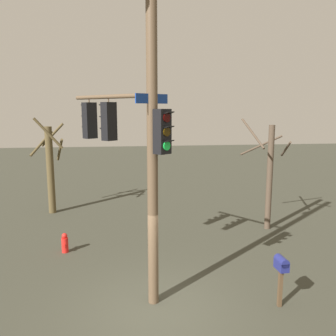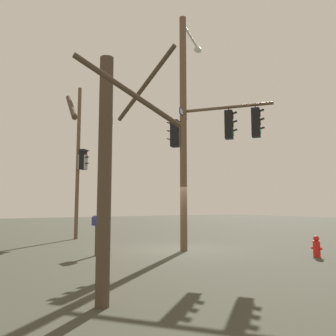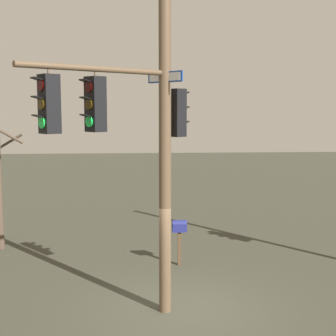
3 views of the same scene
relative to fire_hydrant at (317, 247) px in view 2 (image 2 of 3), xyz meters
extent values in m
plane|color=#39392D|center=(4.16, 3.01, -0.34)|extent=(80.00, 80.00, 0.00)
cylinder|color=brown|center=(3.76, 2.95, 4.47)|extent=(0.28, 0.28, 9.63)
cylinder|color=silver|center=(4.51, 1.99, 9.02)|extent=(1.56, 1.98, 0.10)
ellipsoid|color=silver|center=(5.25, 1.03, 8.94)|extent=(0.65, 0.69, 0.20)
cylinder|color=brown|center=(2.37, 1.87, 5.23)|extent=(2.87, 2.25, 0.12)
cube|color=black|center=(2.30, 1.82, 4.53)|extent=(0.46, 0.47, 1.10)
cylinder|color=#2F0403|center=(2.17, 1.71, 4.87)|extent=(0.17, 0.19, 0.22)
cube|color=black|center=(2.12, 1.66, 4.99)|extent=(0.26, 0.26, 0.06)
cylinder|color=#352504|center=(2.17, 1.71, 4.53)|extent=(0.17, 0.19, 0.22)
cube|color=black|center=(2.12, 1.66, 4.65)|extent=(0.26, 0.26, 0.06)
cylinder|color=#19D147|center=(2.17, 1.71, 4.19)|extent=(0.17, 0.19, 0.22)
cube|color=black|center=(2.12, 1.66, 4.31)|extent=(0.26, 0.26, 0.06)
cylinder|color=brown|center=(2.30, 1.82, 5.15)|extent=(0.04, 0.04, 0.15)
cube|color=black|center=(1.50, 1.20, 4.53)|extent=(0.46, 0.47, 1.10)
cylinder|color=#2F0403|center=(1.36, 1.10, 4.87)|extent=(0.16, 0.19, 0.22)
cube|color=black|center=(1.30, 1.05, 4.99)|extent=(0.25, 0.26, 0.06)
cylinder|color=#352504|center=(1.36, 1.10, 4.53)|extent=(0.16, 0.19, 0.22)
cube|color=black|center=(1.30, 1.05, 4.65)|extent=(0.25, 0.26, 0.06)
cylinder|color=#19D147|center=(1.36, 1.10, 4.19)|extent=(0.16, 0.19, 0.22)
cube|color=black|center=(1.30, 1.05, 4.31)|extent=(0.25, 0.26, 0.06)
cylinder|color=brown|center=(1.50, 1.20, 5.15)|extent=(0.04, 0.04, 0.15)
cube|color=black|center=(4.05, 3.17, 4.34)|extent=(0.46, 0.47, 1.10)
cylinder|color=#2F0403|center=(4.18, 3.27, 4.68)|extent=(0.16, 0.19, 0.22)
cube|color=black|center=(4.24, 3.32, 4.80)|extent=(0.26, 0.26, 0.06)
cylinder|color=#352504|center=(4.18, 3.27, 4.34)|extent=(0.16, 0.19, 0.22)
cube|color=black|center=(4.24, 3.32, 4.46)|extent=(0.26, 0.26, 0.06)
cylinder|color=#19D147|center=(4.18, 3.27, 4.00)|extent=(0.16, 0.19, 0.22)
cube|color=black|center=(4.24, 3.32, 4.12)|extent=(0.26, 0.26, 0.06)
cube|color=navy|center=(3.76, 2.95, 5.14)|extent=(0.73, 0.86, 0.24)
cube|color=white|center=(3.75, 2.94, 5.14)|extent=(0.65, 0.77, 0.18)
cylinder|color=brown|center=(10.79, 5.02, 3.78)|extent=(0.20, 0.20, 8.25)
cube|color=#99999E|center=(10.55, 4.83, 3.75)|extent=(0.53, 0.51, 0.79)
cube|color=black|center=(10.54, 4.82, 3.89)|extent=(0.47, 0.47, 1.10)
cylinder|color=#2F0403|center=(10.42, 4.70, 4.23)|extent=(0.17, 0.18, 0.22)
cube|color=black|center=(10.37, 4.65, 4.35)|extent=(0.26, 0.26, 0.06)
cylinder|color=#352504|center=(10.42, 4.70, 3.89)|extent=(0.17, 0.18, 0.22)
cube|color=black|center=(10.37, 4.65, 4.01)|extent=(0.26, 0.26, 0.06)
cylinder|color=#19D147|center=(10.42, 4.70, 3.55)|extent=(0.17, 0.18, 0.22)
cube|color=black|center=(10.37, 4.65, 3.67)|extent=(0.26, 0.26, 0.06)
cylinder|color=red|center=(0.00, 0.00, -0.07)|extent=(0.24, 0.24, 0.55)
sphere|color=red|center=(0.00, 0.00, 0.29)|extent=(0.20, 0.20, 0.20)
cylinder|color=red|center=(-0.14, 0.00, -0.04)|extent=(0.10, 0.09, 0.09)
cylinder|color=red|center=(0.14, 0.00, -0.04)|extent=(0.10, 0.09, 0.09)
cube|color=#4C3823|center=(4.41, 6.28, 0.18)|extent=(0.10, 0.10, 1.05)
cube|color=navy|center=(4.41, 6.28, 0.83)|extent=(0.45, 0.26, 0.24)
cylinder|color=navy|center=(4.41, 6.28, 0.95)|extent=(0.45, 0.26, 0.24)
cylinder|color=#4A3B2D|center=(-1.56, 8.43, 1.93)|extent=(0.26, 0.26, 4.55)
cylinder|color=#4A3B2D|center=(-1.44, 9.05, 3.19)|extent=(1.29, 0.33, 0.78)
cylinder|color=#4A3B2D|center=(-2.52, 8.40, 3.25)|extent=(0.17, 1.97, 0.89)
cylinder|color=#4A3B2D|center=(-1.40, 7.54, 3.88)|extent=(1.85, 0.40, 1.16)
camera|label=1|loc=(12.67, 2.23, 4.93)|focal=37.70mm
camera|label=2|loc=(-7.43, 10.80, 1.43)|focal=36.73mm
camera|label=3|loc=(3.10, -7.99, 4.47)|focal=51.55mm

